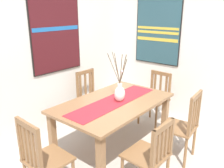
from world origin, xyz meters
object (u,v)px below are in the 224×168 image
Objects in this scene: dining_table at (114,109)px; centerpiece_vase at (120,92)px; painting_on_back_wall at (56,35)px; chair_1 at (151,155)px; chair_0 at (42,158)px; chair_4 at (183,125)px; chair_2 at (91,97)px; chair_3 at (156,98)px; painting_on_side_wall at (158,31)px.

centerpiece_vase reaches higher than dining_table.
chair_1 is at bearing -101.44° from painting_on_back_wall.
chair_4 is at bearing -27.22° from chair_0.
chair_1 is at bearing -115.70° from dining_table.
chair_2 reaches higher than chair_1.
chair_3 reaches higher than chair_1.
dining_table is 1.86× the size of chair_1.
painting_on_back_wall is (-0.41, 0.31, 1.08)m from chair_2.
chair_2 is 1.03× the size of chair_3.
painting_on_back_wall is (1.18, 1.16, 1.07)m from chair_0.
chair_1 reaches higher than dining_table.
centerpiece_vase is 1.75m from painting_on_side_wall.
painting_on_back_wall is (-0.42, 1.99, 1.07)m from chair_4.
chair_3 is (0.72, -0.87, -0.01)m from chair_2.
centerpiece_vase reaches higher than chair_2.
centerpiece_vase is 0.98m from chair_1.
chair_4 is 1.96m from painting_on_side_wall.
dining_table is 1.72× the size of chair_0.
chair_0 is at bearing 133.94° from chair_1.
painting_on_side_wall reaches higher than chair_4.
centerpiece_vase is 0.70× the size of chair_4.
chair_3 is 1.08m from chair_4.
painting_on_side_wall is (2.03, 1.10, 1.09)m from chair_1.
dining_table is 1.35× the size of painting_on_side_wall.
chair_2 is at bearing 68.30° from centerpiece_vase.
centerpiece_vase is at bearing -167.97° from painting_on_side_wall.
centerpiece_vase reaches higher than chair_1.
chair_1 is 0.82m from chair_4.
chair_2 is 0.98× the size of chair_4.
chair_4 is 0.80× the size of painting_on_side_wall.
centerpiece_vase is at bearing -111.70° from chair_2.
painting_on_back_wall reaches higher than centerpiece_vase.
chair_2 is at bearing -37.36° from painting_on_back_wall.
chair_0 is 1.08× the size of chair_1.
chair_4 is at bearing -137.43° from painting_on_side_wall.
dining_table is 1.78× the size of chair_3.
dining_table is 1.43× the size of painting_on_back_wall.
chair_0 is 0.79× the size of painting_on_side_wall.
chair_2 is (0.41, 0.84, -0.16)m from dining_table.
dining_table is 0.25m from centerpiece_vase.
centerpiece_vase is 1.30m from chair_0.
chair_4 is at bearing -131.46° from chair_3.
painting_on_side_wall reaches higher than dining_table.
chair_1 is 0.77× the size of painting_on_back_wall.
centerpiece_vase is at bearing 59.42° from chair_1.
chair_3 is (1.13, -0.03, -0.17)m from dining_table.
centerpiece_vase is at bearing 115.07° from chair_4.
chair_3 is at bearing -50.18° from chair_2.
dining_table is 0.95m from chair_2.
chair_2 is at bearing 129.82° from chair_3.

